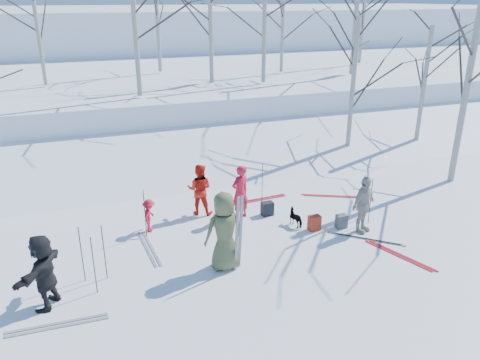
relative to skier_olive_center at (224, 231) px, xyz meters
name	(u,v)px	position (x,y,z in m)	size (l,w,h in m)	color
ground	(260,248)	(1.13, 0.55, -0.95)	(120.00, 120.00, 0.00)	white
snow_ramp	(191,159)	(1.13, 7.55, -0.80)	(70.00, 9.50, 1.40)	white
snow_plateau	(145,91)	(1.13, 17.55, 0.05)	(70.00, 18.00, 2.20)	white
far_hill	(107,41)	(1.13, 38.55, 1.05)	(90.00, 30.00, 6.00)	white
skier_olive_center	(224,231)	(0.00, 0.00, 0.00)	(0.92, 0.60, 1.89)	#4B5432
skier_red_north	(240,192)	(1.26, 2.39, -0.15)	(0.58, 0.38, 1.58)	red
skier_redor_behind	(200,189)	(0.26, 3.04, -0.19)	(0.74, 0.58, 1.52)	red
skier_red_seated	(149,216)	(-1.32, 2.43, -0.48)	(0.60, 0.34, 0.93)	red
skier_cream_east	(363,205)	(4.05, 0.45, -0.15)	(0.93, 0.39, 1.58)	beige
skier_grey_west	(44,271)	(-3.86, -0.13, -0.14)	(1.50, 0.48, 1.61)	black
dog	(296,217)	(2.55, 1.37, -0.71)	(0.26, 0.57, 0.48)	black
upright_ski_left	(237,234)	(0.22, -0.24, 0.00)	(0.07, 0.02, 1.90)	silver
upright_ski_right	(240,232)	(0.33, -0.18, 0.00)	(0.07, 0.02, 1.90)	silver
ski_pair_a	(366,239)	(3.92, 0.01, -0.94)	(1.55, 1.42, 0.02)	silver
ski_pair_b	(400,255)	(4.21, -1.00, -0.94)	(0.80, 1.86, 0.02)	#AB1822
ski_pair_c	(149,248)	(-1.52, 1.49, -0.94)	(0.32, 1.91, 0.02)	silver
ski_pair_d	(58,325)	(-3.71, -0.88, -0.94)	(1.91, 0.27, 0.02)	silver
ski_pair_e	(258,200)	(2.21, 3.35, -0.94)	(1.91, 0.32, 0.02)	#AB1822
ski_pair_f	(333,196)	(4.56, 2.79, -0.94)	(1.79, 1.03, 0.02)	#AB1822
ski_pole_a	(94,265)	(-2.90, -0.01, -0.28)	(0.02, 0.02, 1.34)	black
ski_pole_b	(363,198)	(4.47, 1.09, -0.28)	(0.02, 0.02, 1.34)	black
ski_pole_c	(145,213)	(-1.47, 2.18, -0.28)	(0.02, 0.02, 1.34)	black
ski_pole_d	(82,254)	(-3.12, 0.56, -0.28)	(0.02, 0.02, 1.34)	black
ski_pole_e	(104,252)	(-2.65, 0.48, -0.28)	(0.02, 0.02, 1.34)	black
ski_pole_f	(370,201)	(4.53, 0.81, -0.28)	(0.02, 0.02, 1.34)	black
ski_pole_g	(262,185)	(2.18, 2.95, -0.28)	(0.02, 0.02, 1.34)	black
ski_pole_h	(246,188)	(1.62, 2.88, -0.28)	(0.02, 0.02, 1.34)	black
backpack_red	(314,223)	(2.89, 0.96, -0.74)	(0.32, 0.22, 0.42)	#A52E19
backpack_grey	(341,221)	(3.66, 0.82, -0.76)	(0.30, 0.20, 0.38)	#4F5056
backpack_dark	(267,209)	(2.06, 2.27, -0.75)	(0.34, 0.24, 0.40)	black
birch_plateau_b	(134,14)	(-0.22, 10.13, 4.36)	(4.95, 4.95, 6.22)	silver
birch_plateau_c	(364,14)	(13.86, 15.69, 4.07)	(4.54, 4.54, 5.63)	silver
birch_plateau_d	(283,26)	(7.90, 14.06, 3.57)	(3.84, 3.84, 4.63)	silver
birch_plateau_e	(210,17)	(3.43, 12.11, 4.16)	(4.67, 4.67, 5.81)	silver
birch_plateau_g	(38,28)	(-3.86, 14.11, 3.72)	(4.05, 4.05, 4.93)	silver
birch_plateau_h	(264,17)	(5.77, 11.46, 4.13)	(4.63, 4.63, 5.76)	silver
birch_plateau_i	(157,11)	(1.84, 16.39, 4.33)	(4.91, 4.91, 6.16)	silver
birch_edge_b	(469,77)	(9.11, 2.59, 2.61)	(5.58, 5.58, 7.11)	silver
birch_edge_c	(423,90)	(10.41, 6.00, 1.53)	(4.06, 4.06, 4.95)	silver
birch_edge_e	(353,89)	(7.20, 6.16, 1.71)	(4.32, 4.32, 5.32)	silver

